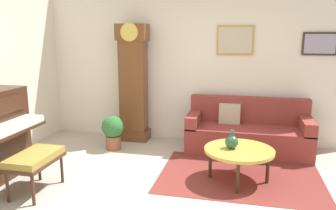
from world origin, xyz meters
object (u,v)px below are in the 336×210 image
grandfather_clock (133,86)px  green_jug (232,142)px  potted_plant (113,130)px  couch (247,132)px  piano_bench (35,160)px  coffee_table (239,151)px

grandfather_clock → green_jug: 2.26m
potted_plant → couch: bearing=10.7°
piano_bench → couch: (2.44, 2.04, -0.09)m
coffee_table → potted_plant: 2.16m
grandfather_clock → potted_plant: (-0.17, -0.57, -0.64)m
couch → grandfather_clock: bearing=175.0°
piano_bench → potted_plant: potted_plant is taller
couch → potted_plant: bearing=-169.3°
grandfather_clock → green_jug: size_ratio=8.46×
piano_bench → coffee_table: (2.33, 0.86, -0.01)m
grandfather_clock → piano_bench: bearing=-102.2°
couch → potted_plant: 2.17m
green_jug → couch: bearing=80.0°
potted_plant → piano_bench: bearing=-100.8°
potted_plant → green_jug: bearing=-22.2°
piano_bench → coffee_table: bearing=20.2°
green_jug → grandfather_clock: bearing=142.3°
coffee_table → green_jug: (-0.10, -0.00, 0.12)m
grandfather_clock → potted_plant: bearing=-106.4°
piano_bench → potted_plant: size_ratio=1.25×
grandfather_clock → couch: size_ratio=1.07×
coffee_table → green_jug: size_ratio=3.67×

